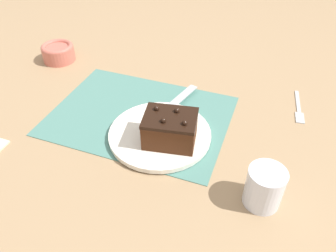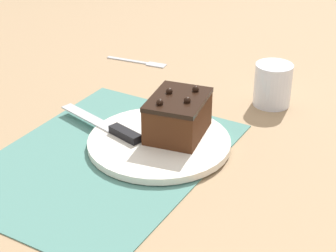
# 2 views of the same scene
# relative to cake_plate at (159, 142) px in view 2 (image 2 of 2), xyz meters

# --- Properties ---
(ground_plane) EXTENTS (3.00, 3.00, 0.00)m
(ground_plane) POSITION_rel_cake_plate_xyz_m (-0.08, 0.06, -0.01)
(ground_plane) COLOR #9E7F5B
(placemat_woven) EXTENTS (0.46, 0.34, 0.00)m
(placemat_woven) POSITION_rel_cake_plate_xyz_m (-0.08, 0.06, -0.01)
(placemat_woven) COLOR slate
(placemat_woven) RESTS_ON ground_plane
(cake_plate) EXTENTS (0.25, 0.25, 0.01)m
(cake_plate) POSITION_rel_cake_plate_xyz_m (0.00, 0.00, 0.00)
(cake_plate) COLOR white
(cake_plate) RESTS_ON placemat_woven
(chocolate_cake) EXTENTS (0.13, 0.11, 0.08)m
(chocolate_cake) POSITION_rel_cake_plate_xyz_m (0.03, -0.02, 0.04)
(chocolate_cake) COLOR #472614
(chocolate_cake) RESTS_ON cake_plate
(serving_knife) EXTENTS (0.07, 0.20, 0.01)m
(serving_knife) POSITION_rel_cake_plate_xyz_m (-0.02, 0.09, 0.01)
(serving_knife) COLOR black
(serving_knife) RESTS_ON cake_plate
(drinking_glass) EXTENTS (0.07, 0.07, 0.09)m
(drinking_glass) POSITION_rel_cake_plate_xyz_m (0.26, -0.11, 0.03)
(drinking_glass) COLOR white
(drinking_glass) RESTS_ON ground_plane
(dessert_fork) EXTENTS (0.03, 0.15, 0.01)m
(dessert_fork) POSITION_rel_cake_plate_xyz_m (0.31, 0.24, -0.01)
(dessert_fork) COLOR #B7BABF
(dessert_fork) RESTS_ON ground_plane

